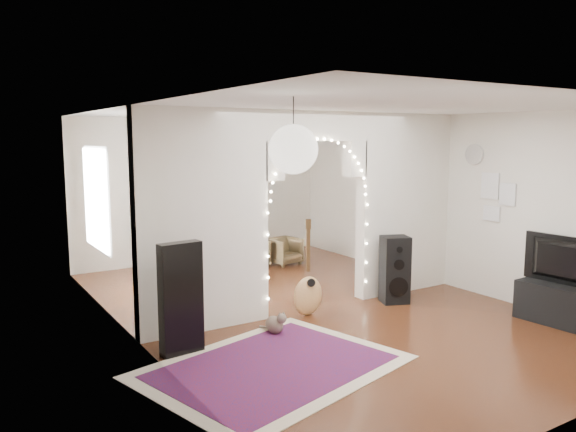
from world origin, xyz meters
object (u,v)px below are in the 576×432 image
bookcase (172,228)px  dining_chair_left (251,254)px  acoustic_guitar (308,280)px  dining_chair_right (284,251)px  floor_speaker (395,270)px  media_console (558,305)px  dining_table (217,225)px

bookcase → dining_chair_left: bearing=-18.5°
acoustic_guitar → dining_chair_right: 3.07m
floor_speaker → media_console: bearing=-36.6°
media_console → dining_chair_right: bearing=99.7°
dining_chair_left → floor_speaker: bearing=-78.0°
floor_speaker → bookcase: size_ratio=0.69×
acoustic_guitar → dining_table: 3.78m
acoustic_guitar → floor_speaker: size_ratio=1.14×
bookcase → dining_table: bearing=18.3°
media_console → dining_chair_left: size_ratio=1.80×
acoustic_guitar → bookcase: (-0.47, 3.75, 0.22)m
media_console → bookcase: bearing=113.5°
bookcase → dining_table: bookcase is taller
floor_speaker → dining_chair_right: size_ratio=1.74×
dining_table → dining_chair_left: bearing=-78.7°
dining_chair_left → acoustic_guitar: bearing=-104.4°
floor_speaker → acoustic_guitar: bearing=-164.7°
acoustic_guitar → floor_speaker: (1.38, -0.17, -0.00)m
floor_speaker → dining_table: 4.04m
dining_chair_right → dining_chair_left: bearing=158.8°
floor_speaker → bookcase: 4.34m
floor_speaker → dining_chair_right: floor_speaker is taller
dining_chair_left → dining_table: bearing=106.0°
floor_speaker → dining_table: floor_speaker is taller
media_console → floor_speaker: bearing=117.4°
bookcase → media_console: bearing=-44.5°
acoustic_guitar → dining_chair_left: (0.70, 2.87, -0.23)m
dining_table → dining_chair_right: dining_table is taller
dining_chair_right → bookcase: bearing=140.8°
dining_table → dining_chair_right: (0.90, -1.00, -0.43)m
dining_table → dining_chair_left: 1.01m
media_console → dining_table: (-2.04, 5.73, 0.43)m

